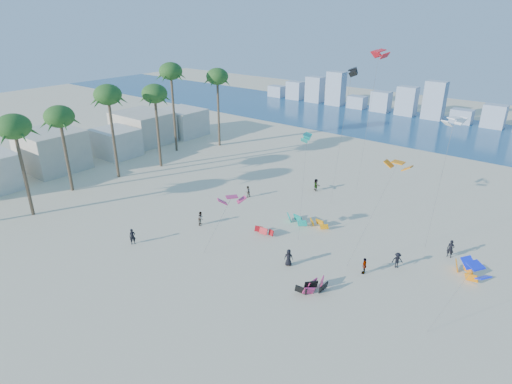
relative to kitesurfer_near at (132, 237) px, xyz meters
The scene contains 10 objects.
ground 7.30m from the kitesurfer_near, 46.02° to the right, with size 220.00×220.00×0.00m, color beige.
ocean 66.98m from the kitesurfer_near, 85.69° to the left, with size 220.00×220.00×0.00m, color navy.
kitesurfer_near is the anchor object (origin of this frame).
kitesurfer_mid 7.98m from the kitesurfer_near, 71.65° to the left, with size 0.80×0.62×1.64m, color gray.
kitesurfers_far 21.89m from the kitesurfer_near, 46.16° to the left, with size 25.99×18.74×1.85m.
grounded_kites 21.01m from the kitesurfer_near, 31.71° to the left, with size 22.55×14.04×0.97m.
flying_kites 29.28m from the kitesurfer_near, 49.15° to the left, with size 25.72×30.49×18.73m.
palm_row 23.38m from the kitesurfer_near, 148.43° to the left, with size 9.45×44.80×15.00m.
beachfront_buildings 32.68m from the kitesurfer_near, 151.44° to the left, with size 11.50×43.00×6.00m.
distant_skyline 76.91m from the kitesurfer_near, 87.13° to the left, with size 85.00×3.00×8.40m.
Camera 1 is at (29.64, -17.44, 22.84)m, focal length 29.92 mm.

